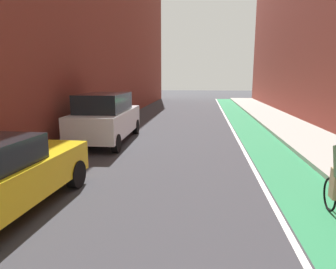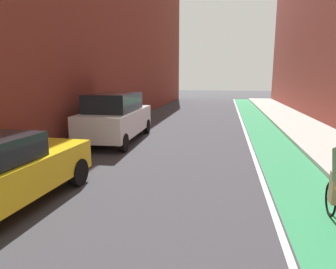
% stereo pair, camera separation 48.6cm
% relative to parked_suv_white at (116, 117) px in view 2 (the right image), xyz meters
% --- Properties ---
extents(ground_plane, '(98.08, 98.08, 0.00)m').
position_rel_parked_suv_white_xyz_m(ground_plane, '(3.02, 1.41, -1.02)').
color(ground_plane, '#38383D').
extents(bike_lane_paint, '(1.60, 44.58, 0.00)m').
position_rel_parked_suv_white_xyz_m(bike_lane_paint, '(6.30, 3.41, -1.02)').
color(bike_lane_paint, '#2D8451').
rests_on(bike_lane_paint, ground).
extents(lane_divider_stripe, '(0.12, 44.58, 0.00)m').
position_rel_parked_suv_white_xyz_m(lane_divider_stripe, '(5.40, 3.41, -1.02)').
color(lane_divider_stripe, white).
rests_on(lane_divider_stripe, ground).
extents(sidewalk_right, '(2.60, 44.58, 0.14)m').
position_rel_parked_suv_white_xyz_m(sidewalk_right, '(8.40, 3.41, -0.95)').
color(sidewalk_right, '#A8A59E').
rests_on(sidewalk_right, ground).
extents(parked_suv_white, '(2.05, 4.83, 1.98)m').
position_rel_parked_suv_white_xyz_m(parked_suv_white, '(0.00, 0.00, 0.00)').
color(parked_suv_white, silver).
rests_on(parked_suv_white, ground).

